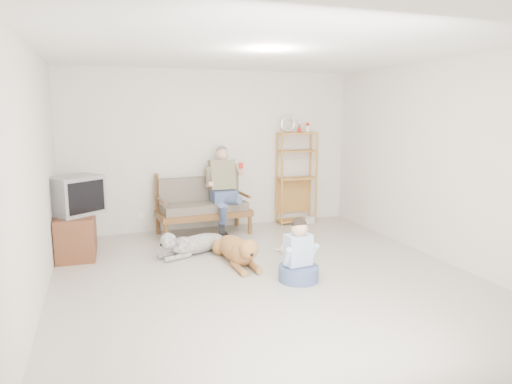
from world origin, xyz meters
name	(u,v)px	position (x,y,z in m)	size (l,w,h in m)	color
floor	(268,280)	(0.00, 0.00, 0.00)	(5.50, 5.50, 0.00)	beige
ceiling	(269,48)	(0.00, 0.00, 2.70)	(5.50, 5.50, 0.00)	white
wall_back	(213,150)	(0.00, 2.75, 1.35)	(5.00, 5.00, 0.00)	beige
wall_front	(430,224)	(0.00, -2.75, 1.35)	(5.00, 5.00, 0.00)	beige
wall_left	(31,180)	(-2.50, 0.00, 1.35)	(5.50, 5.50, 0.00)	beige
wall_right	(444,162)	(2.50, 0.00, 1.35)	(5.50, 5.50, 0.00)	beige
loveseat	(203,204)	(-0.27, 2.39, 0.49)	(1.55, 0.82, 0.95)	brown
man	(224,195)	(0.04, 2.16, 0.67)	(0.55, 0.79, 1.27)	#44557E
etagere	(296,177)	(1.49, 2.55, 0.84)	(0.73, 0.32, 1.93)	#B8883A
book_stack	(309,220)	(1.69, 2.43, 0.06)	(0.19, 0.14, 0.12)	silver
tv_stand	(76,235)	(-2.23, 1.78, 0.30)	(0.53, 0.91, 0.60)	brown
crt_tv	(76,195)	(-2.20, 1.77, 0.87)	(0.82, 0.80, 0.54)	slate
wall_outlet	(141,215)	(-1.25, 2.73, 0.30)	(0.12, 0.02, 0.08)	white
golden_retriever	(238,250)	(-0.16, 0.74, 0.18)	(0.39, 1.43, 0.43)	#AC713B
shaggy_dog	(192,244)	(-0.68, 1.29, 0.15)	(1.21, 0.61, 0.38)	white
terrier	(298,248)	(0.75, 0.80, 0.09)	(0.47, 0.46, 0.23)	white
child	(298,258)	(0.34, -0.12, 0.28)	(0.49, 0.49, 0.77)	#44557E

